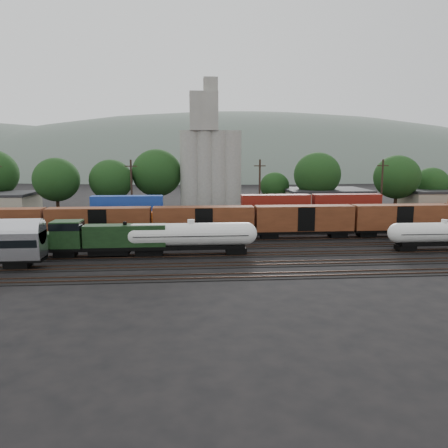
{
  "coord_description": "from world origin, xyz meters",
  "views": [
    {
      "loc": [
        -1.65,
        -59.97,
        12.94
      ],
      "look_at": [
        3.53,
        2.0,
        3.0
      ],
      "focal_mm": 35.0,
      "sensor_mm": 36.0,
      "label": 1
    }
  ],
  "objects": [
    {
      "name": "tracks",
      "position": [
        0.0,
        0.0,
        0.05
      ],
      "size": [
        180.0,
        33.2,
        0.2
      ],
      "color": "black",
      "rests_on": "ground"
    },
    {
      "name": "container_wall",
      "position": [
        -4.74,
        15.0,
        2.76
      ],
      "size": [
        161.93,
        2.6,
        5.8
      ],
      "color": "black",
      "rests_on": "ground"
    },
    {
      "name": "grain_silo",
      "position": [
        3.28,
        36.0,
        11.26
      ],
      "size": [
        13.4,
        5.0,
        29.0
      ],
      "color": "gray",
      "rests_on": "ground"
    },
    {
      "name": "industrial_sheds",
      "position": [
        6.63,
        35.25,
        2.56
      ],
      "size": [
        119.38,
        17.26,
        5.1
      ],
      "color": "#9E937F",
      "rests_on": "ground"
    },
    {
      "name": "tank_car_a",
      "position": [
        -1.27,
        -5.0,
        2.65
      ],
      "size": [
        16.99,
        3.04,
        4.45
      ],
      "color": "white",
      "rests_on": "ground"
    },
    {
      "name": "green_locomotive",
      "position": [
        -12.53,
        -5.0,
        2.56
      ],
      "size": [
        16.93,
        2.99,
        4.48
      ],
      "color": "black",
      "rests_on": "ground"
    },
    {
      "name": "tank_car_b",
      "position": [
        32.57,
        -5.0,
        2.42
      ],
      "size": [
        15.42,
        2.76,
        4.04
      ],
      "color": "white",
      "rests_on": "ground"
    },
    {
      "name": "utility_poles",
      "position": [
        0.0,
        22.0,
        6.21
      ],
      "size": [
        122.2,
        0.36,
        12.0
      ],
      "color": "black",
      "rests_on": "ground"
    },
    {
      "name": "ground",
      "position": [
        0.0,
        0.0,
        0.0
      ],
      "size": [
        600.0,
        600.0,
        0.0
      ],
      "primitive_type": "plane",
      "color": "black"
    },
    {
      "name": "tree_band",
      "position": [
        7.62,
        36.96,
        7.78
      ],
      "size": [
        167.59,
        19.77,
        14.12
      ],
      "color": "black",
      "rests_on": "ground"
    },
    {
      "name": "orange_locomotive",
      "position": [
        -11.85,
        10.0,
        2.35
      ],
      "size": [
        16.38,
        2.73,
        4.09
      ],
      "color": "black",
      "rests_on": "ground"
    },
    {
      "name": "distant_hills",
      "position": [
        23.92,
        260.0,
        -20.56
      ],
      "size": [
        860.0,
        286.0,
        130.0
      ],
      "color": "#59665B",
      "rests_on": "ground"
    },
    {
      "name": "boxcar_string",
      "position": [
        8.4,
        5.0,
        3.12
      ],
      "size": [
        184.4,
        2.9,
        4.2
      ],
      "color": "black",
      "rests_on": "ground"
    }
  ]
}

